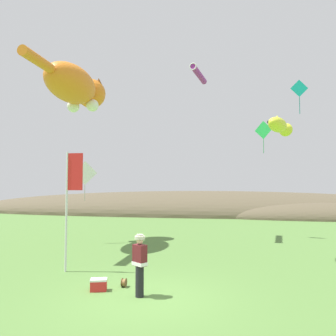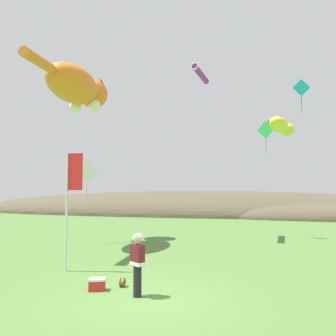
# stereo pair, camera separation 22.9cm
# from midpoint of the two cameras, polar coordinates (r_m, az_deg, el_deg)

# --- Properties ---
(ground_plane) EXTENTS (120.00, 120.00, 0.00)m
(ground_plane) POSITION_cam_midpoint_polar(r_m,az_deg,el_deg) (9.99, -4.64, -21.66)
(ground_plane) COLOR #517A38
(distant_hill_ridge) EXTENTS (62.21, 14.78, 5.31)m
(distant_hill_ridge) POSITION_cam_midpoint_polar(r_m,az_deg,el_deg) (39.13, 7.71, -7.87)
(distant_hill_ridge) COLOR brown
(distant_hill_ridge) RESTS_ON ground
(festival_attendant) EXTENTS (0.49, 0.46, 1.77)m
(festival_attendant) POSITION_cam_midpoint_polar(r_m,az_deg,el_deg) (9.86, -5.64, -16.15)
(festival_attendant) COLOR black
(festival_attendant) RESTS_ON ground
(kite_spool) EXTENTS (0.14, 0.27, 0.27)m
(kite_spool) POSITION_cam_midpoint_polar(r_m,az_deg,el_deg) (11.01, -8.30, -19.14)
(kite_spool) COLOR olive
(kite_spool) RESTS_ON ground
(picnic_cooler) EXTENTS (0.56, 0.44, 0.36)m
(picnic_cooler) POSITION_cam_midpoint_polar(r_m,az_deg,el_deg) (10.77, -12.62, -19.22)
(picnic_cooler) COLOR red
(picnic_cooler) RESTS_ON ground
(festival_banner_pole) EXTENTS (0.66, 0.08, 4.47)m
(festival_banner_pole) POSITION_cam_midpoint_polar(r_m,az_deg,el_deg) (12.90, -17.11, -4.12)
(festival_banner_pole) COLOR silver
(festival_banner_pole) RESTS_ON ground
(kite_giant_cat) EXTENTS (2.32, 7.79, 2.36)m
(kite_giant_cat) POSITION_cam_midpoint_polar(r_m,az_deg,el_deg) (19.68, -16.08, 13.37)
(kite_giant_cat) COLOR orange
(kite_fish_windsock) EXTENTS (1.58, 2.48, 0.74)m
(kite_fish_windsock) POSITION_cam_midpoint_polar(r_m,az_deg,el_deg) (15.66, 18.39, 7.01)
(kite_fish_windsock) COLOR yellow
(kite_tube_streamer) EXTENTS (0.91, 3.00, 0.44)m
(kite_tube_streamer) POSITION_cam_midpoint_polar(r_m,az_deg,el_deg) (21.28, 5.06, 15.95)
(kite_tube_streamer) COLOR #8C268C
(kite_diamond_teal) EXTENTS (0.92, 0.12, 1.82)m
(kite_diamond_teal) POSITION_cam_midpoint_polar(r_m,az_deg,el_deg) (18.96, 21.56, 12.71)
(kite_diamond_teal) COLOR #19BFBF
(kite_diamond_green) EXTENTS (1.00, 0.62, 2.06)m
(kite_diamond_green) POSITION_cam_midpoint_polar(r_m,az_deg,el_deg) (21.57, 15.97, 6.33)
(kite_diamond_green) COLOR green
(kite_diamond_white) EXTENTS (1.28, 0.48, 2.25)m
(kite_diamond_white) POSITION_cam_midpoint_polar(r_m,az_deg,el_deg) (19.16, -14.58, -0.89)
(kite_diamond_white) COLOR white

